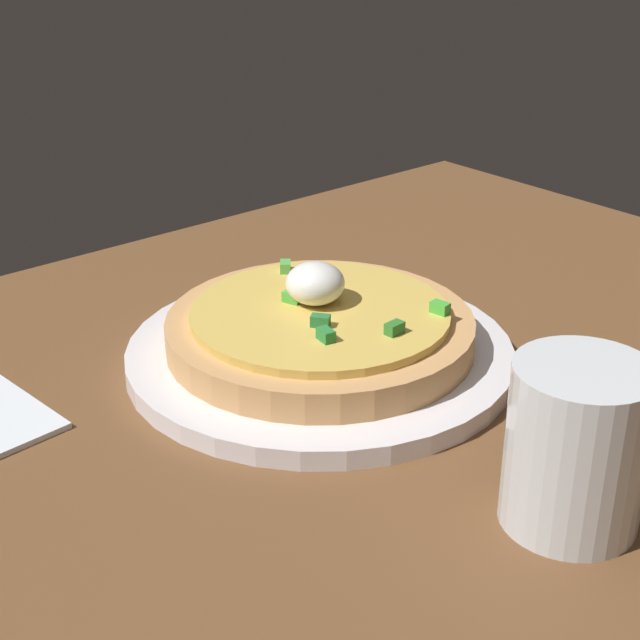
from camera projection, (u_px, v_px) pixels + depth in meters
dining_table at (426, 448)px, 60.95cm from camera, size 92.77×83.62×2.63cm
plate at (320, 354)px, 68.36cm from camera, size 27.67×27.67×1.41cm
pizza at (320, 327)px, 67.48cm from camera, size 21.88×21.88×5.80cm
cup_near at (575, 450)px, 50.28cm from camera, size 7.52×7.52×9.36cm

